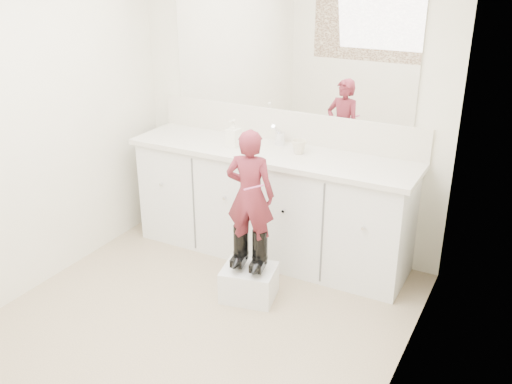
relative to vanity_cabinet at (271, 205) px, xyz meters
The scene contains 16 objects.
floor 1.30m from the vanity_cabinet, 90.00° to the right, with size 3.00×3.00×0.00m, color #806A53.
wall_back 0.82m from the vanity_cabinet, 90.00° to the left, with size 2.60×2.60×0.00m, color beige.
wall_left 1.95m from the vanity_cabinet, 136.70° to the right, with size 3.00×3.00×0.00m, color beige.
wall_right 1.95m from the vanity_cabinet, 43.30° to the right, with size 3.00×3.00×0.00m, color beige.
vanity_cabinet is the anchor object (origin of this frame).
countertop 0.45m from the vanity_cabinet, 90.00° to the right, with size 2.28×0.58×0.04m, color beige.
backsplash 0.64m from the vanity_cabinet, 90.00° to the left, with size 2.28×0.03×0.25m, color beige.
mirror 1.24m from the vanity_cabinet, 90.00° to the left, with size 2.00×0.02×1.00m, color white.
faucet 0.54m from the vanity_cabinet, 90.00° to the left, with size 0.08×0.08×0.10m, color silver.
cup 0.56m from the vanity_cabinet, ahead, with size 0.11×0.11×0.10m, color beige.
soap_bottle 0.65m from the vanity_cabinet, behind, with size 0.09×0.10×0.21m, color white.
step_stool 0.74m from the vanity_cabinet, 76.24° to the right, with size 0.37×0.31×0.23m, color silver.
boot_left 0.65m from the vanity_cabinet, 82.31° to the right, with size 0.11×0.20×0.31m, color black, non-canonical shape.
boot_right 0.68m from the vanity_cabinet, 69.69° to the right, with size 0.11×0.20×0.31m, color black, non-canonical shape.
toddler 0.75m from the vanity_cabinet, 75.82° to the right, with size 0.33×0.22×0.91m, color #A5323C.
toothbrush 0.88m from the vanity_cabinet, 72.15° to the right, with size 0.01×0.01×0.14m, color #D1518F.
Camera 1 is at (1.84, -2.49, 2.28)m, focal length 40.00 mm.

